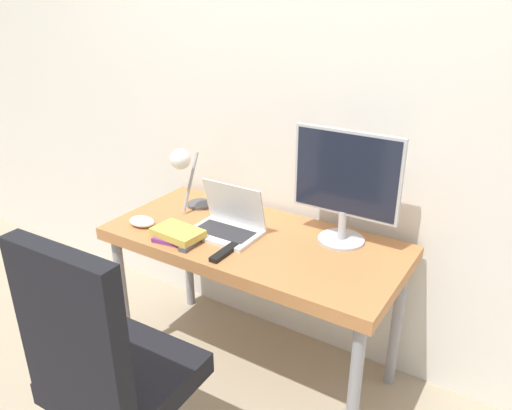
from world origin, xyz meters
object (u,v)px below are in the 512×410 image
Objects in this scene: desk_lamp at (185,170)px; game_controller at (142,221)px; office_chair at (104,364)px; book_stack at (178,234)px; monitor at (346,182)px; laptop at (228,223)px.

desk_lamp reaches higher than game_controller.
game_controller is (-0.46, 0.67, 0.16)m from office_chair.
desk_lamp is at bearing 112.01° from office_chair.
desk_lamp is 0.31× the size of office_chair.
desk_lamp is 2.54× the size of game_controller.
office_chair is at bearing -72.24° from book_stack.
monitor is at bearing 31.69° from book_stack.
laptop is 0.85m from office_chair.
book_stack is at bearing 107.76° from office_chair.
monitor is at bearing 22.60° from game_controller.
office_chair reaches higher than game_controller.
laptop reaches higher than book_stack.
desk_lamp is 0.36m from book_stack.
monitor reaches higher than laptop.
desk_lamp is (-0.79, -0.13, -0.05)m from monitor.
game_controller is (-0.40, -0.16, -0.03)m from laptop.
office_chair is at bearing -55.88° from game_controller.
desk_lamp is at bearing 165.59° from laptop.
book_stack is at bearing -148.31° from monitor.
laptop is at bearing 21.38° from game_controller.
office_chair is at bearing -112.16° from monitor.
monitor is 2.17× the size of book_stack.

